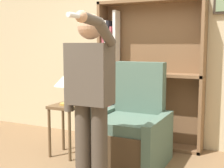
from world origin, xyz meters
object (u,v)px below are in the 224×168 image
(bookcase, at_px, (137,78))
(person_standing, at_px, (90,95))
(armchair, at_px, (131,133))
(side_table, at_px, (66,117))
(table_lamp, at_px, (65,81))

(bookcase, bearing_deg, person_standing, -83.83)
(bookcase, xyz_separation_m, armchair, (0.22, -0.75, -0.57))
(side_table, height_order, table_lamp, table_lamp)
(table_lamp, bearing_deg, person_standing, -44.65)
(bookcase, xyz_separation_m, side_table, (-0.62, -0.87, -0.44))
(armchair, bearing_deg, table_lamp, -172.16)
(side_table, bearing_deg, bookcase, 54.46)
(bookcase, distance_m, armchair, 0.97)
(side_table, distance_m, table_lamp, 0.45)
(bookcase, bearing_deg, table_lamp, -125.54)
(person_standing, relative_size, table_lamp, 4.29)
(person_standing, xyz_separation_m, side_table, (-0.80, 0.79, -0.45))
(table_lamp, bearing_deg, armchair, 7.84)
(person_standing, bearing_deg, armchair, 87.65)
(bookcase, distance_m, person_standing, 1.66)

